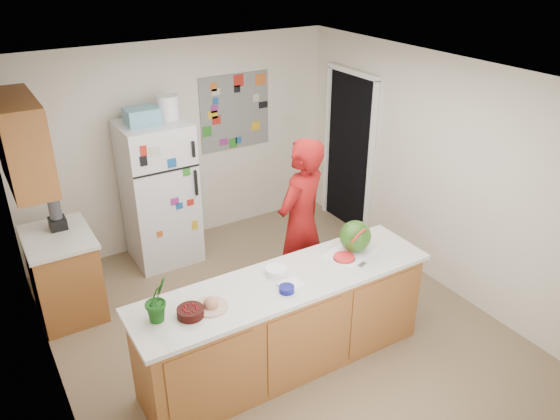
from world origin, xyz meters
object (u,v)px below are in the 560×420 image
person (301,224)px  cherry_bowl (190,312)px  refrigerator (159,193)px  watermelon (355,236)px

person → cherry_bowl: bearing=5.2°
refrigerator → person: bearing=-60.3°
watermelon → cherry_bowl: size_ratio=1.39×
person → refrigerator: bearing=-83.0°
watermelon → person: bearing=100.6°
refrigerator → person: (0.92, -1.60, 0.07)m
person → cherry_bowl: 1.74m
refrigerator → cherry_bowl: size_ratio=8.19×
watermelon → cherry_bowl: 1.68m
person → cherry_bowl: (-1.54, -0.82, 0.04)m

